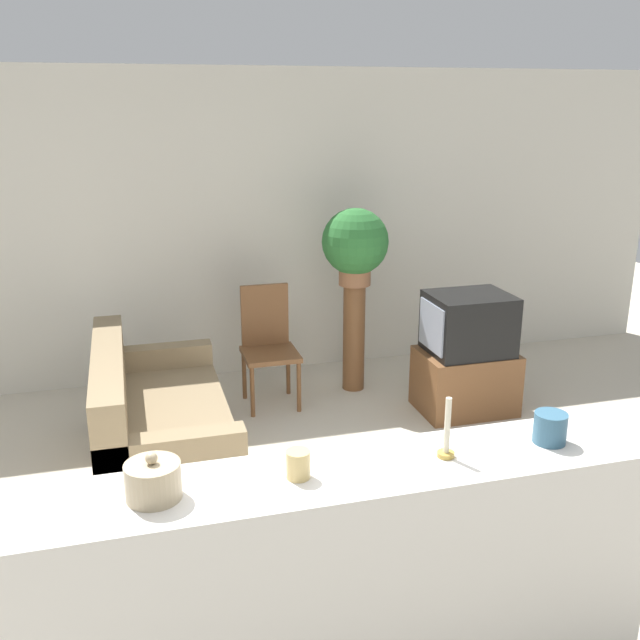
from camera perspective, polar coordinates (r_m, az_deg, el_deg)
The scene contains 13 objects.
ground_plane at distance 3.75m, azimuth -1.52°, elevation -23.10°, with size 14.00×14.00×0.00m, color beige.
wall_back at distance 6.34m, azimuth -9.28°, elevation 7.22°, with size 9.00×0.06×2.70m.
couch at distance 5.04m, azimuth -12.93°, elevation -8.29°, with size 0.86×1.74×0.85m.
tv_stand at distance 5.90m, azimuth 11.53°, elevation -4.80°, with size 0.74×0.54×0.50m.
television at distance 5.73m, azimuth 11.76°, elevation -0.28°, with size 0.64×0.52×0.47m.
wooden_chair at distance 5.87m, azimuth -4.18°, elevation -1.67°, with size 0.44×0.44×0.98m.
plant_stand at distance 6.14m, azimuth 2.72°, elevation -1.39°, with size 0.19×0.19×0.94m.
potted_plant at distance 5.93m, azimuth 2.83°, elevation 6.13°, with size 0.56×0.56×0.64m.
foreground_counter at distance 3.06m, azimuth 0.68°, elevation -20.91°, with size 2.69×0.44×1.07m.
decorative_bowl at distance 2.65m, azimuth -13.21°, elevation -12.39°, with size 0.20×0.20×0.18m.
candle_jar at distance 2.71m, azimuth -1.76°, elevation -11.47°, with size 0.09×0.09×0.11m.
candlestick at distance 2.88m, azimuth 10.10°, elevation -9.25°, with size 0.07×0.07×0.25m.
coffee_tin at distance 3.11m, azimuth 17.93°, elevation -8.21°, with size 0.14×0.14×0.13m.
Camera 1 is at (-0.68, -2.78, 2.43)m, focal length 40.00 mm.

